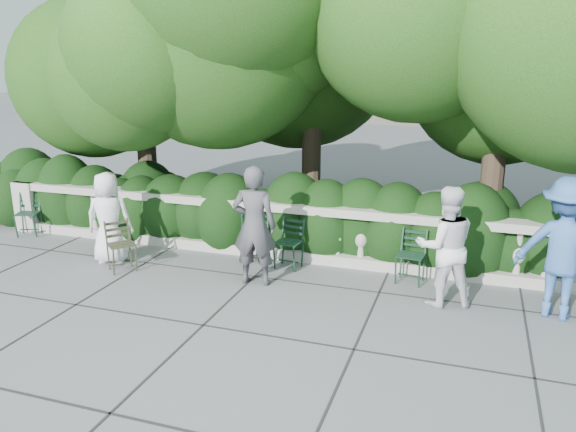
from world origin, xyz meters
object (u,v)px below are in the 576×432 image
(chair_a, at_px, (27,237))
(person_casual_man, at_px, (445,247))
(chair_weathered, at_px, (126,273))
(chair_f, at_px, (407,286))
(person_businessman, at_px, (109,218))
(person_older_blue, at_px, (564,249))
(chair_d, at_px, (255,265))
(chair_e, at_px, (285,271))
(chair_b, at_px, (112,247))
(chair_c, at_px, (253,265))
(person_woman_grey, at_px, (254,226))

(chair_a, xyz_separation_m, person_casual_man, (7.87, -0.61, 0.86))
(chair_a, distance_m, chair_weathered, 3.10)
(chair_f, height_order, person_casual_man, person_casual_man)
(person_businessman, xyz_separation_m, person_older_blue, (6.97, 0.11, 0.18))
(chair_a, distance_m, person_casual_man, 7.94)
(chair_d, bearing_deg, chair_e, -32.48)
(chair_b, relative_size, chair_c, 1.00)
(chair_d, xyz_separation_m, person_casual_man, (3.09, -0.58, 0.86))
(chair_e, xyz_separation_m, person_casual_man, (2.52, -0.51, 0.86))
(person_older_blue, bearing_deg, chair_a, 13.91)
(chair_d, relative_size, person_woman_grey, 0.45)
(chair_f, distance_m, person_casual_man, 1.13)
(chair_e, height_order, person_casual_man, person_casual_man)
(chair_c, bearing_deg, person_businessman, -171.20)
(chair_weathered, relative_size, person_businessman, 0.54)
(person_businessman, bearing_deg, person_older_blue, 163.66)
(chair_b, height_order, chair_e, same)
(chair_e, height_order, person_woman_grey, person_woman_grey)
(chair_a, relative_size, chair_b, 1.00)
(chair_a, relative_size, chair_c, 1.00)
(chair_b, relative_size, chair_f, 1.00)
(chair_c, bearing_deg, chair_b, 173.24)
(chair_a, xyz_separation_m, person_woman_grey, (5.08, -0.73, 0.93))
(person_woman_grey, bearing_deg, person_businessman, -9.45)
(person_businessman, height_order, person_older_blue, person_older_blue)
(chair_weathered, height_order, person_older_blue, person_older_blue)
(person_businessman, bearing_deg, chair_a, -31.77)
(chair_c, relative_size, person_casual_man, 0.49)
(chair_b, xyz_separation_m, person_woman_grey, (3.17, -0.77, 0.93))
(chair_c, distance_m, chair_f, 2.59)
(chair_f, height_order, person_woman_grey, person_woman_grey)
(chair_c, height_order, chair_weathered, same)
(chair_e, relative_size, person_businessman, 0.54)
(chair_e, bearing_deg, person_casual_man, -5.06)
(chair_b, distance_m, chair_e, 3.44)
(chair_d, relative_size, person_casual_man, 0.49)
(person_woman_grey, height_order, person_casual_man, person_woman_grey)
(chair_b, height_order, person_casual_man, person_casual_man)
(chair_b, xyz_separation_m, chair_d, (2.87, -0.06, 0.00))
(person_woman_grey, height_order, person_older_blue, person_older_blue)
(chair_c, bearing_deg, person_casual_man, -16.65)
(chair_a, xyz_separation_m, person_businessman, (2.39, -0.62, 0.78))
(chair_b, relative_size, chair_weathered, 1.00)
(chair_weathered, relative_size, person_woman_grey, 0.45)
(chair_weathered, distance_m, person_businessman, 1.03)
(chair_f, xyz_separation_m, person_businessman, (-4.93, -0.52, 0.78))
(chair_a, xyz_separation_m, chair_f, (7.33, -0.10, 0.00))
(chair_f, bearing_deg, chair_e, -173.78)
(person_older_blue, bearing_deg, person_businessman, 17.94)
(chair_b, xyz_separation_m, person_older_blue, (7.45, -0.55, 0.96))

